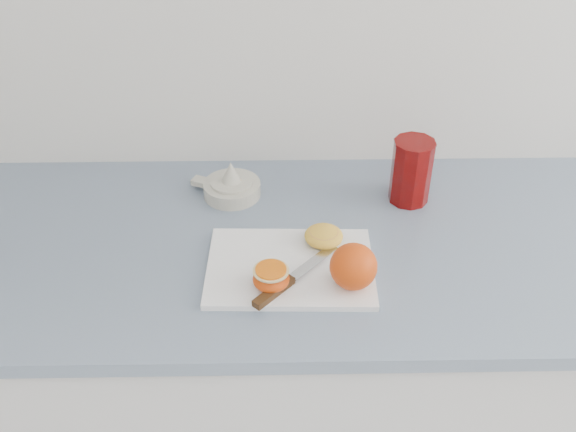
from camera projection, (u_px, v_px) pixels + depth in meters
The scene contains 8 objects.
counter at pixel (307, 383), 1.54m from camera, with size 2.45×0.64×0.89m.
cutting_board at pixel (290, 267), 1.20m from camera, with size 0.31×0.22×0.01m, color white.
whole_orange at pixel (353, 266), 1.13m from camera, with size 0.08×0.08×0.08m.
half_orange at pixel (271, 278), 1.14m from camera, with size 0.07×0.07×0.04m.
squeezed_shell at pixel (324, 236), 1.24m from camera, with size 0.08×0.08×0.03m.
paring_knife at pixel (281, 286), 1.14m from camera, with size 0.16×0.17×0.01m.
citrus_juicer at pixel (231, 186), 1.39m from camera, with size 0.15×0.12×0.08m.
red_tumbler at pixel (411, 174), 1.35m from camera, with size 0.09×0.09×0.14m.
Camera 1 is at (-0.13, 0.69, 1.68)m, focal length 40.00 mm.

